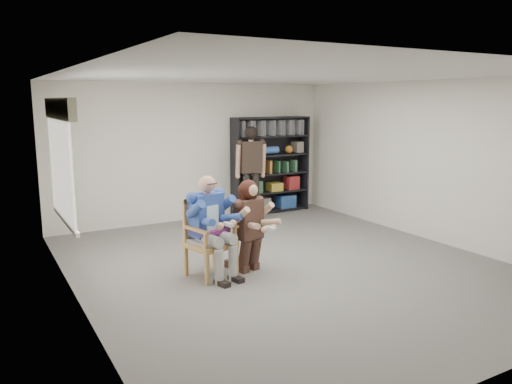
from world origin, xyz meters
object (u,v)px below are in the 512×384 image
armchair (211,238)px  bookshelf (271,165)px  kneeling_woman (251,227)px  seated_man (210,226)px  standing_man (251,174)px

armchair → bookshelf: bookshelf is taller
kneeling_woman → armchair: bearing=155.2°
seated_man → standing_man: standing_man is taller
kneeling_woman → standing_man: size_ratio=0.69×
seated_man → kneeling_woman: size_ratio=1.09×
armchair → kneeling_woman: 0.60m
kneeling_woman → standing_man: bearing=47.7°
bookshelf → standing_man: bearing=-147.9°
seated_man → kneeling_woman: 0.60m
seated_man → standing_man: 3.41m
armchair → seated_man: 0.17m
kneeling_woman → bookshelf: (2.31, 3.25, 0.39)m
seated_man → bookshelf: bearing=34.2°
seated_man → standing_man: bearing=38.2°
seated_man → standing_man: (2.13, 2.65, 0.24)m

